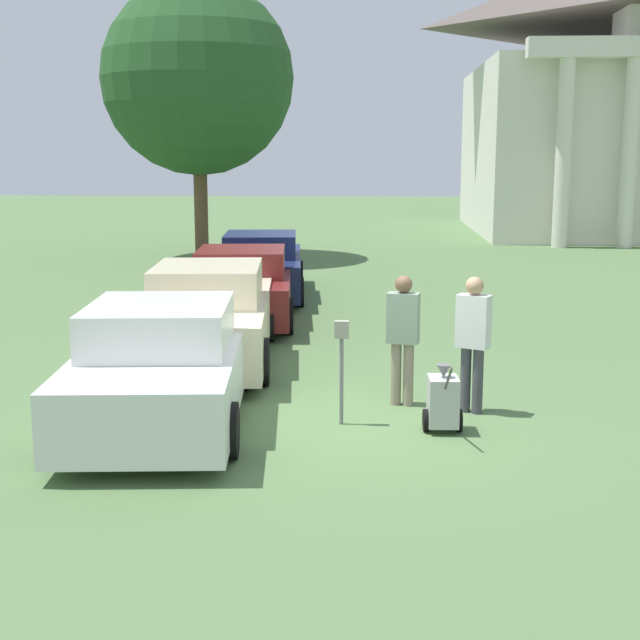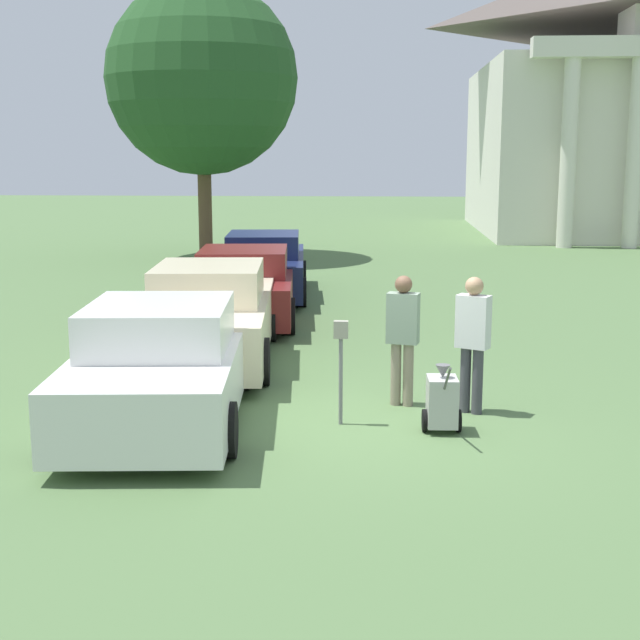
# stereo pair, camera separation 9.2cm
# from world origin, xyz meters

# --- Properties ---
(ground_plane) EXTENTS (120.00, 120.00, 0.00)m
(ground_plane) POSITION_xyz_m (0.00, 0.00, 0.00)
(ground_plane) COLOR #517042
(parked_car_white) EXTENTS (2.38, 4.92, 1.55)m
(parked_car_white) POSITION_xyz_m (-2.56, -0.03, 0.71)
(parked_car_white) COLOR silver
(parked_car_white) RESTS_ON ground_plane
(parked_car_cream) EXTENTS (2.34, 5.15, 1.62)m
(parked_car_cream) POSITION_xyz_m (-2.56, 3.24, 0.75)
(parked_car_cream) COLOR beige
(parked_car_cream) RESTS_ON ground_plane
(parked_car_maroon) EXTENTS (2.40, 5.01, 1.48)m
(parked_car_maroon) POSITION_xyz_m (-2.56, 6.94, 0.69)
(parked_car_maroon) COLOR maroon
(parked_car_maroon) RESTS_ON ground_plane
(parked_car_navy) EXTENTS (2.32, 5.15, 1.52)m
(parked_car_navy) POSITION_xyz_m (-2.56, 10.05, 0.70)
(parked_car_navy) COLOR #19234C
(parked_car_navy) RESTS_ON ground_plane
(parking_meter) EXTENTS (0.18, 0.09, 1.33)m
(parking_meter) POSITION_xyz_m (-0.29, -0.06, 0.93)
(parking_meter) COLOR slate
(parking_meter) RESTS_ON ground_plane
(person_worker) EXTENTS (0.46, 0.31, 1.78)m
(person_worker) POSITION_xyz_m (0.50, 0.86, 1.02)
(person_worker) COLOR gray
(person_worker) RESTS_ON ground_plane
(person_supervisor) EXTENTS (0.47, 0.39, 1.81)m
(person_supervisor) POSITION_xyz_m (1.40, 0.56, 1.04)
(person_supervisor) COLOR #3F3F47
(person_supervisor) RESTS_ON ground_plane
(equipment_cart) EXTENTS (0.48, 0.99, 1.00)m
(equipment_cart) POSITION_xyz_m (0.96, -0.28, 0.39)
(equipment_cart) COLOR #B2B2AD
(equipment_cart) RESTS_ON ground_plane
(church) EXTENTS (11.81, 13.92, 27.89)m
(church) POSITION_xyz_m (10.33, 28.44, 6.52)
(church) COLOR silver
(church) RESTS_ON ground_plane
(shade_tree) EXTENTS (6.06, 6.06, 8.72)m
(shade_tree) POSITION_xyz_m (-5.47, 17.78, 5.68)
(shade_tree) COLOR brown
(shade_tree) RESTS_ON ground_plane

